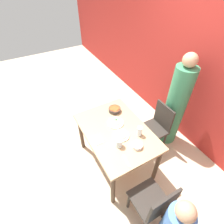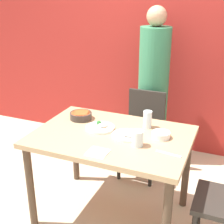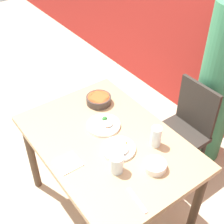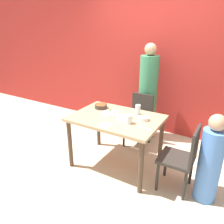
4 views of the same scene
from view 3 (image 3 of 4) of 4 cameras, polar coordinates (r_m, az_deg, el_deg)
name	(u,v)px [view 3 (image 3 of 4)]	position (r m, az deg, el deg)	size (l,w,h in m)	color
ground_plane	(108,207)	(2.66, -0.71, -16.91)	(10.00, 10.00, 0.00)	beige
dining_table	(107,150)	(2.14, -0.85, -7.00)	(1.20, 0.84, 0.76)	tan
chair_adult_spot	(184,129)	(2.65, 12.98, -3.01)	(0.40, 0.40, 0.86)	#2D2823
person_adult	(218,85)	(2.69, 18.82, 4.72)	(0.32, 0.32, 1.67)	#387F56
bowl_curry	(99,100)	(2.35, -2.44, 2.28)	(0.19, 0.19, 0.06)	#3D332D
plate_rice_adult	(119,149)	(1.99, 1.30, -6.73)	(0.22, 0.22, 0.05)	white
plate_rice_child	(104,125)	(2.16, -1.44, -2.31)	(0.23, 0.23, 0.06)	white
bowl_rice_small	(155,166)	(1.90, 7.86, -9.69)	(0.14, 0.14, 0.05)	white
glass_water_tall	(117,164)	(1.85, 0.84, -9.44)	(0.08, 0.08, 0.12)	silver
glass_water_short	(156,136)	(2.01, 8.04, -4.45)	(0.07, 0.07, 0.14)	silver
napkin_folded	(68,163)	(1.95, -8.03, -9.21)	(0.14, 0.14, 0.01)	white
fork_steel	(137,200)	(1.77, 4.60, -15.78)	(0.18, 0.04, 0.01)	silver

